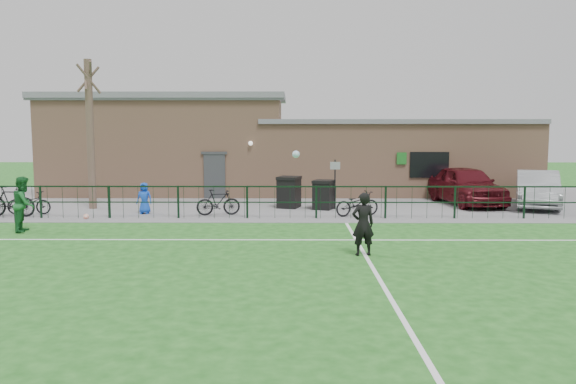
{
  "coord_description": "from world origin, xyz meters",
  "views": [
    {
      "loc": [
        0.13,
        -12.1,
        3.16
      ],
      "look_at": [
        0.0,
        5.0,
        1.3
      ],
      "focal_mm": 35.0,
      "sensor_mm": 36.0,
      "label": 1
    }
  ],
  "objects_px": {
    "bare_tree": "(90,135)",
    "ball_ground": "(86,217)",
    "bicycle_c": "(29,203)",
    "bicycle_e": "(357,204)",
    "wheelie_bin_right": "(324,196)",
    "bicycle_d": "(218,202)",
    "car_maroon": "(466,185)",
    "wheelie_bin_left": "(289,193)",
    "sign_post": "(335,184)",
    "car_silver": "(537,189)",
    "outfield_player": "(24,204)",
    "bicycle_b": "(11,201)",
    "spectator_child": "(144,198)"
  },
  "relations": [
    {
      "from": "bicycle_d",
      "to": "ball_ground",
      "type": "xyz_separation_m",
      "value": [
        -4.64,
        -0.92,
        -0.41
      ]
    },
    {
      "from": "car_maroon",
      "to": "bare_tree",
      "type": "bearing_deg",
      "value": 177.44
    },
    {
      "from": "bicycle_d",
      "to": "ball_ground",
      "type": "height_order",
      "value": "bicycle_d"
    },
    {
      "from": "sign_post",
      "to": "car_maroon",
      "type": "relative_size",
      "value": 0.41
    },
    {
      "from": "bare_tree",
      "to": "bicycle_e",
      "type": "height_order",
      "value": "bare_tree"
    },
    {
      "from": "bare_tree",
      "to": "wheelie_bin_right",
      "type": "bearing_deg",
      "value": -0.79
    },
    {
      "from": "car_maroon",
      "to": "ball_ground",
      "type": "xyz_separation_m",
      "value": [
        -14.89,
        -4.15,
        -0.75
      ]
    },
    {
      "from": "sign_post",
      "to": "bicycle_c",
      "type": "bearing_deg",
      "value": -172.58
    },
    {
      "from": "bare_tree",
      "to": "sign_post",
      "type": "relative_size",
      "value": 3.0
    },
    {
      "from": "bicycle_b",
      "to": "spectator_child",
      "type": "bearing_deg",
      "value": -73.67
    },
    {
      "from": "wheelie_bin_left",
      "to": "sign_post",
      "type": "bearing_deg",
      "value": 5.02
    },
    {
      "from": "wheelie_bin_left",
      "to": "spectator_child",
      "type": "bearing_deg",
      "value": -144.94
    },
    {
      "from": "wheelie_bin_left",
      "to": "wheelie_bin_right",
      "type": "xyz_separation_m",
      "value": [
        1.4,
        -0.44,
        -0.06
      ]
    },
    {
      "from": "car_maroon",
      "to": "bicycle_e",
      "type": "relative_size",
      "value": 2.79
    },
    {
      "from": "wheelie_bin_right",
      "to": "car_maroon",
      "type": "relative_size",
      "value": 0.22
    },
    {
      "from": "car_maroon",
      "to": "outfield_player",
      "type": "height_order",
      "value": "outfield_player"
    },
    {
      "from": "bare_tree",
      "to": "sign_post",
      "type": "height_order",
      "value": "bare_tree"
    },
    {
      "from": "ball_ground",
      "to": "car_silver",
      "type": "bearing_deg",
      "value": 10.61
    },
    {
      "from": "car_silver",
      "to": "outfield_player",
      "type": "relative_size",
      "value": 2.62
    },
    {
      "from": "car_maroon",
      "to": "bicycle_d",
      "type": "distance_m",
      "value": 10.75
    },
    {
      "from": "ball_ground",
      "to": "outfield_player",
      "type": "bearing_deg",
      "value": -113.45
    },
    {
      "from": "bare_tree",
      "to": "bicycle_d",
      "type": "bearing_deg",
      "value": -18.57
    },
    {
      "from": "bare_tree",
      "to": "ball_ground",
      "type": "relative_size",
      "value": 29.39
    },
    {
      "from": "wheelie_bin_left",
      "to": "ball_ground",
      "type": "xyz_separation_m",
      "value": [
        -7.28,
        -3.03,
        -0.52
      ]
    },
    {
      "from": "car_silver",
      "to": "outfield_player",
      "type": "distance_m",
      "value": 19.49
    },
    {
      "from": "bicycle_c",
      "to": "bicycle_e",
      "type": "bearing_deg",
      "value": -90.95
    },
    {
      "from": "wheelie_bin_left",
      "to": "sign_post",
      "type": "xyz_separation_m",
      "value": [
        1.85,
        -0.41,
        0.4
      ]
    },
    {
      "from": "car_silver",
      "to": "bicycle_c",
      "type": "xyz_separation_m",
      "value": [
        -20.14,
        -2.2,
        -0.32
      ]
    },
    {
      "from": "sign_post",
      "to": "bicycle_e",
      "type": "height_order",
      "value": "sign_post"
    },
    {
      "from": "bicycle_d",
      "to": "bicycle_e",
      "type": "bearing_deg",
      "value": -103.13
    },
    {
      "from": "bicycle_b",
      "to": "outfield_player",
      "type": "height_order",
      "value": "outfield_player"
    },
    {
      "from": "bicycle_b",
      "to": "car_silver",
      "type": "bearing_deg",
      "value": -74.93
    },
    {
      "from": "ball_ground",
      "to": "wheelie_bin_left",
      "type": "bearing_deg",
      "value": 22.58
    },
    {
      "from": "outfield_player",
      "to": "wheelie_bin_right",
      "type": "bearing_deg",
      "value": -74.25
    },
    {
      "from": "bicycle_d",
      "to": "bicycle_b",
      "type": "bearing_deg",
      "value": 81.28
    },
    {
      "from": "sign_post",
      "to": "ball_ground",
      "type": "height_order",
      "value": "sign_post"
    },
    {
      "from": "wheelie_bin_right",
      "to": "bicycle_d",
      "type": "distance_m",
      "value": 4.37
    },
    {
      "from": "bare_tree",
      "to": "car_maroon",
      "type": "distance_m",
      "value": 15.82
    },
    {
      "from": "outfield_player",
      "to": "ball_ground",
      "type": "bearing_deg",
      "value": -34.96
    },
    {
      "from": "sign_post",
      "to": "bicycle_c",
      "type": "xyz_separation_m",
      "value": [
        -11.7,
        -1.52,
        -0.56
      ]
    },
    {
      "from": "wheelie_bin_right",
      "to": "outfield_player",
      "type": "bearing_deg",
      "value": -132.61
    },
    {
      "from": "wheelie_bin_left",
      "to": "bicycle_e",
      "type": "relative_size",
      "value": 0.69
    },
    {
      "from": "car_silver",
      "to": "bicycle_d",
      "type": "height_order",
      "value": "car_silver"
    },
    {
      "from": "car_maroon",
      "to": "ball_ground",
      "type": "relative_size",
      "value": 23.82
    },
    {
      "from": "sign_post",
      "to": "bicycle_c",
      "type": "distance_m",
      "value": 11.81
    },
    {
      "from": "outfield_player",
      "to": "ball_ground",
      "type": "height_order",
      "value": "outfield_player"
    },
    {
      "from": "bicycle_c",
      "to": "bicycle_e",
      "type": "distance_m",
      "value": 12.39
    },
    {
      "from": "bicycle_c",
      "to": "bicycle_e",
      "type": "height_order",
      "value": "bicycle_e"
    },
    {
      "from": "car_silver",
      "to": "bicycle_b",
      "type": "distance_m",
      "value": 20.72
    },
    {
      "from": "outfield_player",
      "to": "bicycle_c",
      "type": "bearing_deg",
      "value": 11.78
    }
  ]
}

